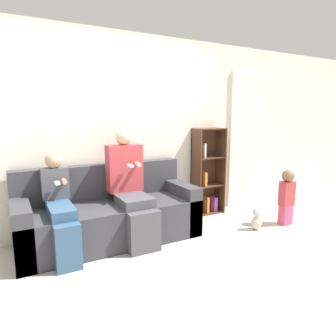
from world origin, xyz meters
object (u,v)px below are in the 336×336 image
toddler_standing (287,195)px  bookshelf (207,174)px  teddy_bear (257,219)px  child_seated (60,205)px  couch (110,216)px  adult_seated (130,185)px

toddler_standing → bookshelf: bookshelf is taller
teddy_bear → bookshelf: bearing=99.9°
child_seated → teddy_bear: bearing=-10.7°
bookshelf → teddy_bear: size_ratio=4.32×
bookshelf → teddy_bear: bookshelf is taller
child_seated → toddler_standing: 2.93m
couch → child_seated: size_ratio=1.90×
bookshelf → teddy_bear: (0.16, -0.91, -0.47)m
adult_seated → bookshelf: size_ratio=1.02×
adult_seated → teddy_bear: 1.74m
adult_seated → child_seated: size_ratio=1.21×
adult_seated → child_seated: bearing=-176.4°
adult_seated → bookshelf: bearing=16.2°
child_seated → bookshelf: bookshelf is taller
teddy_bear → toddler_standing: bearing=-4.9°
child_seated → bookshelf: (2.23, 0.46, 0.05)m
bookshelf → toddler_standing: bearing=-55.4°
adult_seated → bookshelf: adult_seated is taller
child_seated → teddy_bear: (2.39, -0.45, -0.43)m
child_seated → teddy_bear: child_seated is taller
adult_seated → teddy_bear: bearing=-17.7°
adult_seated → toddler_standing: bearing=-14.7°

